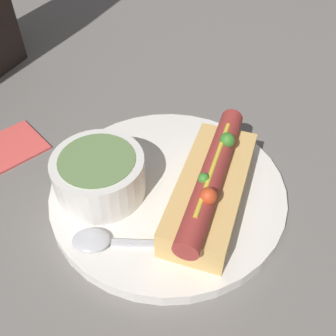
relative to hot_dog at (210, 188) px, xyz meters
name	(u,v)px	position (x,y,z in m)	size (l,w,h in m)	color
ground_plane	(168,196)	(0.00, 0.05, -0.04)	(4.00, 4.00, 0.00)	slate
dinner_plate	(168,191)	(0.00, 0.05, -0.03)	(0.28, 0.28, 0.02)	white
hot_dog	(210,188)	(0.00, 0.00, 0.00)	(0.21, 0.09, 0.07)	#DBAD60
soup_bowl	(99,174)	(-0.03, 0.12, 0.00)	(0.11, 0.11, 0.05)	silver
spoon	(107,241)	(-0.10, 0.08, -0.02)	(0.08, 0.15, 0.01)	#B7B7BC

